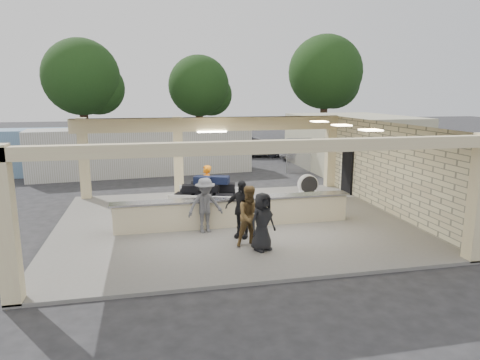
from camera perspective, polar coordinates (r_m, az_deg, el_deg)
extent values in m
plane|color=#252527|center=(15.27, -1.12, -5.87)|extent=(120.00, 120.00, 0.00)
cube|color=slate|center=(15.26, -1.12, -5.69)|extent=(12.00, 10.00, 0.10)
cube|color=beige|center=(14.61, -1.18, 7.34)|extent=(12.00, 10.00, 0.02)
cube|color=#EEE7BB|center=(17.01, 19.11, 1.37)|extent=(0.02, 10.00, 3.50)
cube|color=black|center=(19.85, 14.11, 1.28)|extent=(0.10, 0.95, 2.10)
cube|color=beige|center=(19.30, -3.88, 7.45)|extent=(12.00, 0.50, 0.60)
cube|color=beige|center=(9.93, 4.18, 4.44)|extent=(12.00, 0.30, 0.30)
cube|color=beige|center=(19.45, -20.09, 2.66)|extent=(0.40, 0.40, 3.50)
cube|color=beige|center=(19.30, -8.24, 3.18)|extent=(0.40, 0.40, 3.50)
cube|color=beige|center=(21.12, 11.95, 3.77)|extent=(0.40, 0.40, 3.50)
cube|color=beige|center=(10.35, -28.76, -5.45)|extent=(0.40, 0.40, 3.50)
cube|color=beige|center=(13.10, 29.19, -2.17)|extent=(0.40, 0.40, 3.50)
cube|color=white|center=(19.08, -3.76, 6.44)|extent=(1.30, 0.12, 0.06)
cube|color=#FFEABF|center=(17.15, 10.52, 7.68)|extent=(0.55, 0.55, 0.04)
cube|color=#FFEABF|center=(15.33, 13.39, 7.12)|extent=(0.55, 0.55, 0.04)
cube|color=#FFEABF|center=(13.55, 17.02, 6.39)|extent=(0.55, 0.55, 0.04)
cube|color=beige|center=(14.64, -0.76, -4.39)|extent=(8.00, 0.50, 0.90)
cube|color=#B7B7BC|center=(14.51, -0.76, -2.49)|extent=(8.20, 0.58, 0.06)
cube|color=white|center=(15.60, -4.17, -2.76)|extent=(2.97, 2.34, 0.12)
cylinder|color=black|center=(15.41, -8.38, -4.64)|extent=(0.26, 0.43, 0.42)
cylinder|color=black|center=(16.47, -7.31, -3.54)|extent=(0.26, 0.43, 0.42)
cylinder|color=black|center=(14.99, -0.68, -4.97)|extent=(0.26, 0.43, 0.42)
cylinder|color=black|center=(16.08, -0.10, -3.82)|extent=(0.26, 0.43, 0.42)
cube|color=white|center=(16.29, -3.64, -1.38)|extent=(2.47, 0.92, 0.31)
cube|color=white|center=(14.81, -4.79, -2.72)|extent=(2.47, 0.92, 0.31)
cube|color=black|center=(15.44, -7.44, -2.22)|extent=(0.70, 0.57, 0.27)
cube|color=black|center=(15.27, -4.80, -2.32)|extent=(0.70, 0.57, 0.27)
cube|color=black|center=(15.14, -2.10, -2.41)|extent=(0.70, 0.57, 0.27)
cube|color=black|center=(16.03, -6.88, -1.70)|extent=(0.70, 0.57, 0.27)
cube|color=black|center=(15.87, -4.33, -1.78)|extent=(0.70, 0.57, 0.27)
cube|color=black|center=(15.74, -1.73, -1.86)|extent=(0.70, 0.57, 0.27)
cube|color=black|center=(15.42, -6.62, -1.14)|extent=(0.70, 0.57, 0.27)
cube|color=black|center=(15.47, -3.82, -1.06)|extent=(0.70, 0.57, 0.27)
cube|color=black|center=(15.57, -1.80, -0.95)|extent=(0.70, 0.57, 0.27)
cube|color=black|center=(15.87, -5.44, -0.76)|extent=(0.70, 0.57, 0.27)
cube|color=black|center=(15.47, -4.97, -0.01)|extent=(0.70, 0.57, 0.27)
cube|color=black|center=(15.45, -2.63, 0.01)|extent=(0.70, 0.57, 0.27)
cylinder|color=white|center=(18.98, 9.03, -0.57)|extent=(0.88, 0.33, 0.87)
cylinder|color=black|center=(18.98, 9.03, -0.57)|extent=(0.79, 0.37, 0.78)
cube|color=white|center=(18.96, 8.18, -1.75)|extent=(0.06, 0.48, 0.29)
cube|color=white|center=(19.17, 9.81, -1.66)|extent=(0.06, 0.48, 0.29)
imported|color=orange|center=(16.52, -4.53, -1.05)|extent=(0.46, 0.69, 1.76)
imported|color=brown|center=(12.61, 1.46, -4.84)|extent=(0.92, 0.48, 1.83)
imported|color=black|center=(13.35, 0.19, -3.90)|extent=(1.12, 0.90, 1.83)
imported|color=#525257|center=(13.88, -4.66, -3.39)|extent=(1.22, 0.63, 1.80)
imported|color=black|center=(12.32, 3.00, -5.56)|extent=(0.90, 0.67, 1.71)
imported|color=silver|center=(30.16, 10.22, 4.07)|extent=(5.68, 4.01, 1.48)
imported|color=silver|center=(32.07, 15.66, 4.19)|extent=(4.44, 1.77, 1.39)
imported|color=black|center=(31.14, 1.92, 4.45)|extent=(4.53, 2.35, 1.44)
cube|color=silver|center=(24.95, -12.73, 3.78)|extent=(12.35, 3.53, 2.64)
cube|color=#7391B8|center=(27.10, -27.39, 3.29)|extent=(9.87, 2.43, 2.56)
cylinder|color=gray|center=(24.82, 6.25, 3.22)|extent=(0.06, 0.06, 2.00)
cylinder|color=gray|center=(25.52, 10.53, 3.32)|extent=(0.06, 0.06, 2.00)
cylinder|color=gray|center=(26.35, 14.55, 3.40)|extent=(0.06, 0.06, 2.00)
cylinder|color=gray|center=(27.30, 18.32, 3.46)|extent=(0.06, 0.06, 2.00)
cylinder|color=gray|center=(28.36, 21.81, 3.50)|extent=(0.06, 0.06, 2.00)
cylinder|color=gray|center=(29.52, 25.05, 3.52)|extent=(0.06, 0.06, 2.00)
cylinder|color=gray|center=(30.77, 28.03, 3.54)|extent=(0.06, 0.06, 2.00)
cube|color=gray|center=(27.30, 18.32, 3.46)|extent=(12.00, 0.02, 2.00)
cylinder|color=gray|center=(27.19, 18.45, 5.54)|extent=(12.00, 0.05, 0.05)
cylinder|color=#382619|center=(38.73, -20.04, 7.43)|extent=(0.70, 0.70, 4.50)
sphere|color=black|center=(38.68, -20.42, 12.75)|extent=(6.30, 6.30, 6.30)
sphere|color=black|center=(39.11, -18.43, 11.54)|extent=(4.50, 4.50, 4.50)
cylinder|color=#382619|center=(40.67, -5.42, 7.89)|extent=(0.70, 0.70, 4.00)
sphere|color=black|center=(40.59, -5.51, 12.40)|extent=(5.60, 5.60, 5.60)
sphere|color=black|center=(41.34, -3.90, 11.30)|extent=(4.00, 4.00, 4.00)
cylinder|color=#382619|center=(42.78, 11.09, 8.57)|extent=(0.70, 0.70, 5.00)
sphere|color=black|center=(42.78, 11.30, 13.93)|extent=(7.00, 7.00, 7.00)
sphere|color=black|center=(43.77, 12.41, 12.52)|extent=(5.00, 5.00, 5.00)
cube|color=beige|center=(27.39, 14.62, 4.96)|extent=(6.00, 8.00, 3.20)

